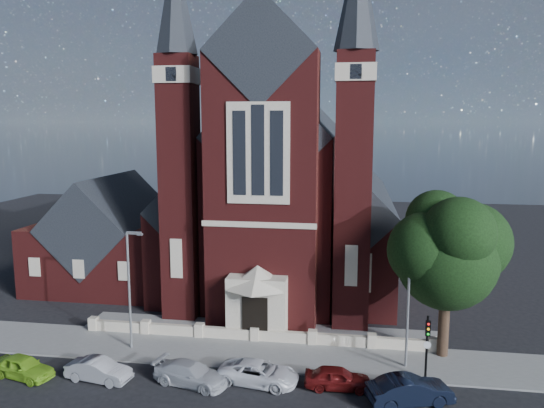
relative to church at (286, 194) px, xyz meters
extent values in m
plane|color=black|center=(0.00, -7.94, -8.19)|extent=(120.00, 120.00, 0.00)
cube|color=slate|center=(0.00, -18.44, -8.19)|extent=(60.00, 5.00, 0.12)
cube|color=slate|center=(0.00, -14.44, -8.19)|extent=(26.00, 3.00, 0.14)
cube|color=#B6A690|center=(0.00, -16.44, -8.19)|extent=(24.00, 0.40, 0.90)
cube|color=#541716|center=(0.00, 2.06, -1.19)|extent=(10.00, 30.00, 14.00)
cube|color=black|center=(0.00, 2.06, 5.81)|extent=(10.00, 30.20, 10.00)
cube|color=#541716|center=(-7.50, 1.06, -4.19)|extent=(5.00, 26.00, 8.00)
cube|color=#541716|center=(7.50, 1.06, -4.19)|extent=(5.00, 26.00, 8.00)
cube|color=black|center=(-7.50, 1.06, -0.19)|extent=(5.01, 26.20, 5.01)
cube|color=black|center=(7.50, 1.06, -0.19)|extent=(5.01, 26.20, 5.01)
cube|color=#541716|center=(0.00, -13.44, 1.81)|extent=(8.00, 3.00, 20.00)
cube|color=black|center=(0.00, -13.44, 11.81)|extent=(8.00, 3.20, 8.00)
cube|color=#B6A690|center=(0.00, -14.99, 4.81)|extent=(4.40, 0.15, 7.00)
cube|color=black|center=(0.00, -15.06, 5.01)|extent=(0.90, 0.08, 6.20)
cube|color=#B6A690|center=(0.00, -15.44, -5.99)|extent=(4.20, 2.00, 4.40)
cube|color=black|center=(0.00, -16.49, -6.59)|extent=(1.80, 0.12, 3.20)
cone|color=#B6A690|center=(0.00, -15.44, -3.79)|extent=(4.60, 4.60, 1.60)
cube|color=#541716|center=(-6.50, -12.44, 1.81)|extent=(2.60, 2.60, 20.00)
cube|color=#B6A690|center=(-6.50, -12.44, 10.31)|extent=(2.80, 2.80, 1.20)
cube|color=#541716|center=(6.50, -12.44, 1.81)|extent=(2.60, 2.60, 20.00)
cube|color=#B6A690|center=(6.50, -12.44, 10.31)|extent=(2.80, 2.80, 1.20)
cube|color=#541716|center=(-16.00, -4.94, -5.19)|extent=(12.00, 12.00, 6.00)
cube|color=black|center=(-16.00, -4.94, -2.19)|extent=(8.49, 12.20, 8.49)
cylinder|color=black|center=(12.50, -16.94, -5.69)|extent=(0.70, 0.70, 5.00)
sphere|color=black|center=(12.50, -16.94, -1.69)|extent=(6.40, 6.40, 6.40)
sphere|color=black|center=(12.90, -18.14, 0.31)|extent=(4.40, 4.40, 4.40)
cylinder|color=gray|center=(-8.00, -18.94, -4.19)|extent=(0.16, 0.16, 8.00)
cube|color=gray|center=(-7.50, -18.94, -0.19)|extent=(1.00, 0.15, 0.18)
cube|color=gray|center=(-7.10, -18.94, -0.27)|extent=(0.35, 0.22, 0.12)
cylinder|color=gray|center=(10.00, -18.94, -4.19)|extent=(0.16, 0.16, 8.00)
cube|color=gray|center=(10.50, -18.94, -0.19)|extent=(1.00, 0.15, 0.18)
cube|color=gray|center=(10.90, -18.94, -0.27)|extent=(0.35, 0.22, 0.12)
cylinder|color=black|center=(11.00, -20.44, -6.19)|extent=(0.14, 0.14, 4.00)
cube|color=black|center=(11.00, -20.59, -4.89)|extent=(0.28, 0.22, 0.90)
sphere|color=red|center=(11.00, -20.72, -4.59)|extent=(0.14, 0.14, 0.14)
sphere|color=#CC8C0C|center=(11.00, -20.72, -4.89)|extent=(0.14, 0.14, 0.14)
sphere|color=#0C9919|center=(11.00, -20.72, -5.19)|extent=(0.14, 0.14, 0.14)
imported|color=#85C527|center=(-12.71, -23.77, -7.51)|extent=(4.21, 2.51, 1.34)
imported|color=#929499|center=(-8.07, -23.43, -7.53)|extent=(4.12, 1.94, 1.30)
imported|color=#BABDC3|center=(-2.56, -23.04, -7.53)|extent=(4.83, 2.87, 1.31)
imported|color=white|center=(1.33, -22.31, -7.53)|extent=(4.99, 2.88, 1.31)
imported|color=#5A0F0F|center=(5.89, -22.21, -7.54)|extent=(3.84, 1.68, 1.29)
imported|color=black|center=(9.81, -23.29, -7.42)|extent=(4.92, 3.02, 1.53)
camera|label=1|loc=(6.56, -50.86, 6.94)|focal=35.00mm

